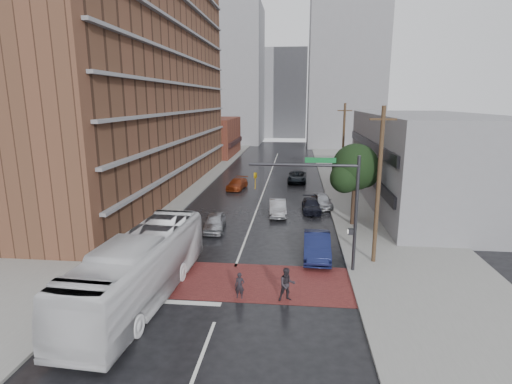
% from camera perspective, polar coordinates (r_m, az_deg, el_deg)
% --- Properties ---
extents(ground, '(160.00, 160.00, 0.00)m').
position_cam_1_polar(ground, '(23.49, -3.94, -13.07)').
color(ground, black).
rests_on(ground, ground).
extents(crosswalk, '(14.00, 5.00, 0.02)m').
position_cam_1_polar(crosswalk, '(23.93, -3.73, -12.53)').
color(crosswalk, maroon).
rests_on(crosswalk, ground).
extents(sidewalk_west, '(9.00, 90.00, 0.15)m').
position_cam_1_polar(sidewalk_west, '(49.31, -12.25, 0.72)').
color(sidewalk_west, gray).
rests_on(sidewalk_west, ground).
extents(sidewalk_east, '(9.00, 90.00, 0.15)m').
position_cam_1_polar(sidewalk_east, '(47.55, 15.14, 0.11)').
color(sidewalk_east, gray).
rests_on(sidewalk_east, ground).
extents(apartment_block, '(10.00, 44.00, 28.00)m').
position_cam_1_polar(apartment_block, '(48.29, -16.41, 16.88)').
color(apartment_block, brown).
rests_on(apartment_block, ground).
extents(storefront_west, '(8.00, 16.00, 7.00)m').
position_cam_1_polar(storefront_west, '(76.71, -6.05, 7.84)').
color(storefront_west, brown).
rests_on(storefront_west, ground).
extents(building_east, '(11.00, 26.00, 9.00)m').
position_cam_1_polar(building_east, '(43.13, 23.11, 4.22)').
color(building_east, gray).
rests_on(building_east, ground).
extents(distant_tower_west, '(18.00, 16.00, 32.00)m').
position_cam_1_polar(distant_tower_west, '(100.51, -4.49, 16.21)').
color(distant_tower_west, gray).
rests_on(distant_tower_west, ground).
extents(distant_tower_east, '(16.00, 14.00, 36.00)m').
position_cam_1_polar(distant_tower_east, '(93.66, 12.73, 17.41)').
color(distant_tower_east, gray).
rests_on(distant_tower_east, ground).
extents(distant_tower_center, '(12.00, 10.00, 24.00)m').
position_cam_1_polar(distant_tower_center, '(115.85, 4.13, 13.81)').
color(distant_tower_center, gray).
rests_on(distant_tower_center, ground).
extents(street_tree, '(4.20, 4.10, 6.90)m').
position_cam_1_polar(street_tree, '(33.63, 14.01, 3.06)').
color(street_tree, '#332319').
rests_on(street_tree, ground).
extents(signal_mast, '(6.50, 0.30, 7.20)m').
position_cam_1_polar(signal_mast, '(24.03, 10.79, -0.66)').
color(signal_mast, '#2D2D33').
rests_on(signal_mast, ground).
extents(utility_pole_near, '(1.60, 0.26, 10.00)m').
position_cam_1_polar(utility_pole_near, '(25.82, 17.10, 0.86)').
color(utility_pole_near, '#473321').
rests_on(utility_pole_near, ground).
extents(utility_pole_far, '(1.60, 0.26, 10.00)m').
position_cam_1_polar(utility_pole_far, '(45.36, 12.33, 6.16)').
color(utility_pole_far, '#473321').
rests_on(utility_pole_far, ground).
extents(transit_bus, '(3.69, 12.74, 3.51)m').
position_cam_1_polar(transit_bus, '(22.03, -16.20, -10.41)').
color(transit_bus, silver).
rests_on(transit_bus, ground).
extents(pedestrian_a, '(0.54, 0.37, 1.43)m').
position_cam_1_polar(pedestrian_a, '(21.73, -2.35, -13.24)').
color(pedestrian_a, black).
rests_on(pedestrian_a, ground).
extents(pedestrian_b, '(1.03, 0.90, 1.82)m').
position_cam_1_polar(pedestrian_b, '(21.45, 4.45, -13.04)').
color(pedestrian_b, '#272127').
rests_on(pedestrian_b, ground).
extents(car_travel_a, '(1.95, 4.15, 1.37)m').
position_cam_1_polar(car_travel_a, '(32.45, -5.94, -4.33)').
color(car_travel_a, '#A4A5AB').
rests_on(car_travel_a, ground).
extents(car_travel_b, '(1.85, 4.44, 1.43)m').
position_cam_1_polar(car_travel_b, '(36.55, 3.10, -2.25)').
color(car_travel_b, '#A1A3A9').
rests_on(car_travel_b, ground).
extents(car_travel_c, '(2.41, 4.53, 1.25)m').
position_cam_1_polar(car_travel_c, '(47.33, -2.71, 1.18)').
color(car_travel_c, maroon).
rests_on(car_travel_c, ground).
extents(suv_travel, '(2.48, 5.06, 1.38)m').
position_cam_1_polar(suv_travel, '(51.48, 5.89, 2.17)').
color(suv_travel, black).
rests_on(suv_travel, ground).
extents(car_parked_near, '(1.83, 5.00, 1.64)m').
position_cam_1_polar(car_parked_near, '(27.19, 8.70, -7.60)').
color(car_parked_near, '#121841').
rests_on(car_parked_near, ground).
extents(car_parked_mid, '(1.84, 4.18, 1.19)m').
position_cam_1_polar(car_parked_mid, '(38.07, 7.90, -1.91)').
color(car_parked_mid, black).
rests_on(car_parked_mid, ground).
extents(car_parked_far, '(2.24, 4.24, 1.38)m').
position_cam_1_polar(car_parked_far, '(39.74, 9.41, -1.19)').
color(car_parked_far, '#A7AAAF').
rests_on(car_parked_far, ground).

